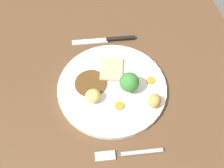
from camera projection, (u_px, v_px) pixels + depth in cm
name	position (u px, v px, depth cm)	size (l,w,h in cm)	color
dining_table	(102.00, 88.00, 70.72)	(120.00, 84.00, 3.60)	brown
dinner_plate	(112.00, 88.00, 67.91)	(27.98, 27.98, 1.40)	white
gravy_pool	(91.00, 84.00, 67.46)	(8.34, 8.34, 0.30)	#563819
meat_slice_main	(112.00, 69.00, 69.77)	(7.30, 5.82, 0.80)	tan
roast_potato_left	(93.00, 96.00, 63.83)	(3.84, 3.63, 3.25)	#D8B260
roast_potato_right	(155.00, 101.00, 63.13)	(3.69, 3.02, 3.19)	#BC8C42
carrot_coin_front	(119.00, 106.00, 63.86)	(2.22, 2.22, 0.59)	orange
carrot_coin_back	(151.00, 80.00, 68.02)	(2.25, 2.25, 0.43)	orange
broccoli_floret	(129.00, 82.00, 64.39)	(4.94, 4.94, 5.52)	#8CB766
fork	(127.00, 154.00, 58.70)	(2.65, 15.32, 0.90)	silver
knife	(109.00, 40.00, 77.40)	(2.98, 18.56, 1.20)	black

